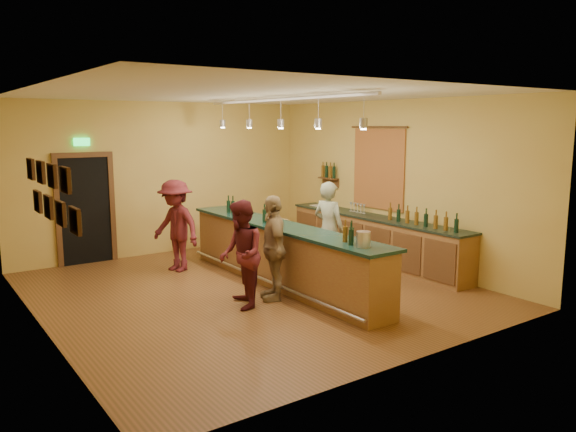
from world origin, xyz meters
TOP-DOWN VIEW (x-y plane):
  - floor at (0.00, 0.00)m, footprint 7.00×7.00m
  - ceiling at (0.00, 0.00)m, footprint 6.50×7.00m
  - wall_back at (0.00, 3.50)m, footprint 6.50×0.02m
  - wall_front at (0.00, -3.50)m, footprint 6.50×0.02m
  - wall_left at (-3.25, 0.00)m, footprint 0.02×7.00m
  - wall_right at (3.25, 0.00)m, footprint 0.02×7.00m
  - doorway at (-1.70, 3.47)m, footprint 1.15×0.09m
  - tapestry at (3.23, 0.40)m, footprint 0.03×1.40m
  - bottle_shelf at (3.17, 1.90)m, footprint 0.17×0.55m
  - picture_grid at (-3.21, -0.75)m, footprint 0.06×2.20m
  - back_counter at (2.97, 0.18)m, footprint 0.60×4.55m
  - tasting_bar at (0.59, -0.00)m, footprint 0.73×5.10m
  - pendant_track at (0.59, -0.00)m, footprint 0.11×4.60m
  - bartender at (1.59, -0.05)m, footprint 0.56×0.72m
  - customer_a at (-0.58, -0.66)m, footprint 0.86×0.96m
  - customer_b at (0.04, -0.59)m, footprint 0.75×1.05m
  - customer_c at (-0.49, 1.91)m, footprint 0.95×1.26m
  - bar_stool at (1.77, 1.80)m, footprint 0.37×0.37m

SIDE VIEW (x-z plane):
  - floor at x=0.00m, z-range 0.00..0.00m
  - back_counter at x=2.97m, z-range -0.15..1.12m
  - tasting_bar at x=0.59m, z-range -0.08..1.30m
  - bar_stool at x=1.77m, z-range 0.24..1.01m
  - customer_a at x=-0.58m, z-range 0.00..1.63m
  - customer_b at x=0.04m, z-range 0.00..1.65m
  - customer_c at x=-0.49m, z-range 0.00..1.72m
  - bartender at x=1.59m, z-range 0.00..1.73m
  - doorway at x=-1.70m, z-range -0.11..2.36m
  - wall_back at x=0.00m, z-range 0.00..3.20m
  - wall_front at x=0.00m, z-range 0.00..3.20m
  - wall_left at x=-3.25m, z-range 0.00..3.20m
  - wall_right at x=3.25m, z-range 0.00..3.20m
  - bottle_shelf at x=3.17m, z-range 1.39..1.94m
  - tapestry at x=3.23m, z-range 1.05..2.65m
  - picture_grid at x=-3.21m, z-range 1.60..2.30m
  - pendant_track at x=0.59m, z-range 2.73..3.24m
  - ceiling at x=0.00m, z-range 3.19..3.21m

